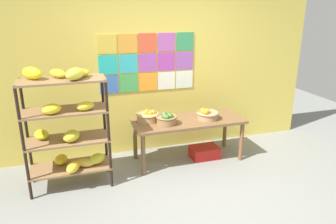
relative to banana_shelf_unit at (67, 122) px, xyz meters
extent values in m
plane|color=gray|center=(1.34, -1.03, -0.86)|extent=(9.60, 9.60, 0.00)
cube|color=#D9C04E|center=(1.34, 0.80, 0.50)|extent=(5.17, 0.06, 2.72)
cube|color=gold|center=(0.63, 0.77, 0.83)|extent=(0.27, 0.01, 0.27)
cube|color=gold|center=(0.93, 0.77, 0.83)|extent=(0.27, 0.01, 0.27)
cube|color=#E25030|center=(1.22, 0.77, 0.83)|extent=(0.27, 0.01, 0.27)
cube|color=#AC52A5|center=(1.51, 0.77, 0.83)|extent=(0.27, 0.01, 0.27)
cube|color=#359058|center=(1.80, 0.77, 0.83)|extent=(0.27, 0.01, 0.27)
cube|color=#23B4B1|center=(0.63, 0.77, 0.54)|extent=(0.27, 0.01, 0.27)
cube|color=#30ACBA|center=(0.93, 0.77, 0.54)|extent=(0.27, 0.01, 0.27)
cube|color=#A04AAD|center=(1.22, 0.77, 0.54)|extent=(0.27, 0.01, 0.27)
cube|color=purple|center=(1.51, 0.77, 0.54)|extent=(0.27, 0.01, 0.27)
cube|color=#9651AE|center=(1.80, 0.77, 0.54)|extent=(0.27, 0.01, 0.27)
cube|color=#386AB8|center=(0.63, 0.77, 0.24)|extent=(0.27, 0.01, 0.27)
cube|color=green|center=(0.93, 0.77, 0.24)|extent=(0.27, 0.01, 0.27)
cube|color=orange|center=(1.22, 0.77, 0.24)|extent=(0.27, 0.01, 0.27)
cube|color=white|center=(1.51, 0.77, 0.24)|extent=(0.27, 0.01, 0.27)
cube|color=silver|center=(1.80, 0.77, 0.24)|extent=(0.27, 0.01, 0.27)
cylinder|color=black|center=(-0.48, -0.19, -0.16)|extent=(0.04, 0.04, 1.39)
cylinder|color=black|center=(0.48, -0.19, -0.16)|extent=(0.04, 0.04, 1.39)
cylinder|color=black|center=(-0.48, 0.21, -0.16)|extent=(0.04, 0.04, 1.39)
cylinder|color=black|center=(0.48, 0.21, -0.16)|extent=(0.04, 0.04, 1.39)
cube|color=olive|center=(0.00, 0.01, -0.61)|extent=(1.00, 0.44, 0.03)
ellipsoid|color=yellow|center=(0.17, -0.05, -0.55)|extent=(0.27, 0.19, 0.10)
ellipsoid|color=yellow|center=(-0.12, 0.11, -0.54)|extent=(0.20, 0.24, 0.12)
ellipsoid|color=yellow|center=(0.32, -0.02, -0.53)|extent=(0.26, 0.24, 0.14)
ellipsoid|color=yellow|center=(0.03, -0.14, -0.54)|extent=(0.23, 0.30, 0.11)
cube|color=olive|center=(0.00, 0.01, -0.24)|extent=(1.00, 0.44, 0.02)
ellipsoid|color=yellow|center=(0.04, -0.08, -0.16)|extent=(0.28, 0.29, 0.13)
ellipsoid|color=yellow|center=(-0.31, 0.12, -0.17)|extent=(0.22, 0.28, 0.10)
cube|color=olive|center=(0.00, 0.01, 0.14)|extent=(1.00, 0.44, 0.02)
ellipsoid|color=yellow|center=(-0.15, -0.11, 0.21)|extent=(0.27, 0.24, 0.12)
ellipsoid|color=yellow|center=(0.23, -0.08, 0.21)|extent=(0.26, 0.22, 0.10)
cube|color=olive|center=(0.00, 0.01, 0.52)|extent=(1.00, 0.44, 0.02)
ellipsoid|color=yellow|center=(0.15, -0.10, 0.60)|extent=(0.29, 0.30, 0.14)
ellipsoid|color=yellow|center=(0.20, 0.05, 0.58)|extent=(0.26, 0.19, 0.10)
ellipsoid|color=yellow|center=(-0.32, 0.08, 0.61)|extent=(0.30, 0.31, 0.15)
ellipsoid|color=yellow|center=(-0.04, 0.10, 0.58)|extent=(0.26, 0.31, 0.10)
cube|color=brown|center=(1.68, 0.23, -0.25)|extent=(1.61, 0.65, 0.04)
cylinder|color=brown|center=(0.93, -0.03, -0.57)|extent=(0.06, 0.06, 0.59)
cylinder|color=brown|center=(2.42, -0.03, -0.57)|extent=(0.06, 0.06, 0.59)
cylinder|color=brown|center=(0.93, 0.50, -0.57)|extent=(0.06, 0.06, 0.59)
cylinder|color=brown|center=(2.42, 0.50, -0.57)|extent=(0.06, 0.06, 0.59)
cylinder|color=#A38057|center=(1.96, 0.18, -0.18)|extent=(0.30, 0.30, 0.09)
torus|color=#9C7D5A|center=(1.96, 0.18, -0.14)|extent=(0.33, 0.33, 0.03)
sphere|color=orange|center=(1.91, 0.14, -0.12)|extent=(0.07, 0.07, 0.07)
sphere|color=orange|center=(1.94, 0.18, -0.12)|extent=(0.09, 0.09, 0.09)
sphere|color=orange|center=(1.96, 0.19, -0.13)|extent=(0.08, 0.08, 0.08)
sphere|color=orange|center=(1.90, 0.20, -0.12)|extent=(0.08, 0.08, 0.08)
sphere|color=orange|center=(1.95, 0.18, -0.13)|extent=(0.08, 0.08, 0.08)
sphere|color=orange|center=(1.90, 0.24, -0.12)|extent=(0.09, 0.09, 0.09)
cylinder|color=olive|center=(1.32, 0.16, -0.18)|extent=(0.28, 0.28, 0.11)
torus|color=olive|center=(1.32, 0.16, -0.12)|extent=(0.30, 0.30, 0.02)
sphere|color=#3C7125|center=(1.36, 0.12, -0.10)|extent=(0.09, 0.09, 0.09)
sphere|color=#4D6029|center=(1.28, 0.12, -0.10)|extent=(0.08, 0.08, 0.08)
sphere|color=#525D25|center=(1.30, 0.24, -0.11)|extent=(0.08, 0.08, 0.08)
sphere|color=#4C6739|center=(1.31, 0.21, -0.11)|extent=(0.09, 0.09, 0.09)
sphere|color=#3B692E|center=(1.30, 0.09, -0.11)|extent=(0.09, 0.09, 0.09)
cylinder|color=tan|center=(1.10, 0.36, -0.18)|extent=(0.30, 0.30, 0.10)
torus|color=tan|center=(1.10, 0.36, -0.13)|extent=(0.33, 0.33, 0.02)
sphere|color=orange|center=(1.19, 0.37, -0.11)|extent=(0.08, 0.08, 0.08)
sphere|color=orange|center=(1.09, 0.39, -0.12)|extent=(0.08, 0.08, 0.08)
sphere|color=orange|center=(1.11, 0.41, -0.11)|extent=(0.09, 0.09, 0.09)
sphere|color=orange|center=(1.14, 0.36, -0.12)|extent=(0.08, 0.08, 0.08)
cube|color=red|center=(1.94, 0.21, -0.77)|extent=(0.42, 0.30, 0.17)
camera|label=1|loc=(0.07, -3.85, 1.34)|focal=34.30mm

